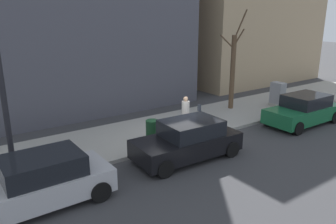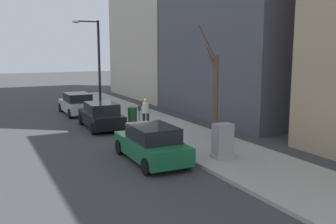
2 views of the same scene
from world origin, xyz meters
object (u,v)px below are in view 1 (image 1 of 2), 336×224
Objects in this scene: streetlamp at (0,63)px; pedestrian_near_meter at (185,112)px; parked_car_green at (303,110)px; utility_box at (278,95)px; parked_car_silver at (39,182)px; parking_meter at (199,116)px; trash_bin at (152,130)px; bare_tree at (233,70)px; parked_car_black at (188,140)px.

pedestrian_near_meter is (0.71, -7.48, -2.93)m from streetlamp.
parked_car_green is 0.65× the size of streetlamp.
parked_car_silver is at bearing 100.14° from utility_box.
parked_car_green reaches higher than parking_meter.
streetlamp is at bearing 96.29° from trash_bin.
parked_car_green is at bearing -162.74° from bare_tree.
utility_box is 15.01m from streetlamp.
trash_bin is (2.18, 7.70, -0.14)m from parked_car_green.
parked_car_green is at bearing -105.82° from trash_bin.
parked_car_black reaches higher than parking_meter.
parked_car_black is at bearing -103.85° from streetlamp.
parked_car_green is 8.00m from trash_bin.
utility_box reaches higher than trash_bin.
pedestrian_near_meter is at bearing -84.56° from streetlamp.
parked_car_black is 0.66× the size of streetlamp.
parking_meter is at bearing 97.11° from utility_box.
bare_tree is at bearing -75.49° from trash_bin.
streetlamp is at bearing 93.98° from utility_box.
parking_meter is at bearing 116.52° from bare_tree.
parking_meter is 8.40m from streetlamp.
utility_box is 1.59× the size of trash_bin.
streetlamp is 12.42m from bare_tree.
parked_car_silver is at bearing 149.11° from pedestrian_near_meter.
parked_car_silver is at bearing -167.48° from streetlamp.
pedestrian_near_meter reaches higher than trash_bin.
pedestrian_near_meter reaches higher than parked_car_black.
streetlamp reaches higher than bare_tree.
parked_car_green is 13.78m from streetlamp.
parked_car_silver is 7.68m from parking_meter.
parked_car_silver is at bearing 90.82° from parked_car_green.
parked_car_silver is at bearing 108.08° from bare_tree.
pedestrian_near_meter is at bearing -87.12° from trash_bin.
bare_tree is 6.12× the size of trash_bin.
parked_car_green is 0.99× the size of parked_car_black.
parked_car_silver is 3.64m from streetlamp.
parking_meter is 1.50× the size of trash_bin.
streetlamp is at bearing 137.04° from pedestrian_near_meter.
bare_tree is (2.13, -4.27, 1.41)m from parking_meter.
parking_meter is 6.86m from utility_box.
streetlamp reaches higher than pedestrian_near_meter.
parked_car_green is 4.37m from bare_tree.
utility_box is (0.85, -6.81, -0.13)m from parking_meter.
bare_tree reaches higher than parking_meter.
pedestrian_near_meter reaches higher than utility_box.
parked_car_black is 0.77× the size of bare_tree.
parked_car_silver is at bearing 112.29° from trash_bin.
parked_car_silver is 2.54× the size of pedestrian_near_meter.
pedestrian_near_meter is at bearing 92.44° from utility_box.
bare_tree is at bearing -63.48° from parking_meter.
bare_tree is 6.94m from trash_bin.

